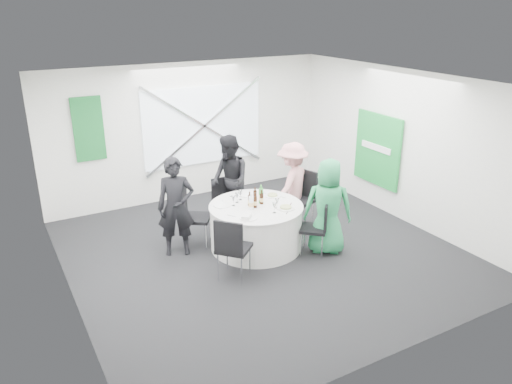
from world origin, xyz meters
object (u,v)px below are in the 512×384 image
banquet_table (256,227)px  chair_back (223,197)px  green_water_bottle (261,196)px  clear_water_bottle (251,203)px  chair_front_left (232,245)px  chair_back_right (302,194)px  chair_back_left (191,212)px  chair_front_right (319,224)px  person_man_back (229,180)px  person_woman_pink (292,184)px  person_woman_green (328,207)px  person_man_back_left (176,207)px

banquet_table → chair_back: (-0.02, 1.21, 0.11)m
green_water_bottle → chair_back: bearing=97.1°
banquet_table → clear_water_bottle: 0.52m
chair_front_left → clear_water_bottle: (0.69, 0.67, 0.28)m
chair_back_right → chair_front_left: size_ratio=1.03×
chair_back_left → green_water_bottle: green_water_bottle is taller
chair_back_right → chair_front_left: 2.34m
chair_front_right → chair_front_left: chair_front_left is taller
person_man_back → person_woman_pink: 1.15m
person_man_back → person_woman_green: 2.02m
chair_back_right → chair_back: bearing=-142.4°
banquet_table → person_man_back: bearing=86.1°
person_woman_green → clear_water_bottle: person_woman_green is taller
chair_back → person_woman_pink: size_ratio=0.54×
person_woman_green → chair_back_left: bearing=0.5°
chair_front_right → green_water_bottle: size_ratio=2.84×
person_man_back → green_water_bottle: 1.08m
person_man_back_left → person_woman_pink: (2.27, 0.07, -0.04)m
chair_back → chair_back_left: chair_back_left is taller
banquet_table → green_water_bottle: 0.53m
chair_back_left → chair_front_left: (0.06, -1.40, -0.01)m
chair_front_right → person_man_back_left: bearing=-77.7°
banquet_table → chair_back_left: size_ratio=1.54×
chair_back → chair_back_left: 1.06m
chair_back_right → person_man_back_left: person_man_back_left is taller
person_man_back_left → person_woman_pink: person_man_back_left is taller
chair_back → clear_water_bottle: clear_water_bottle is taller
chair_back → person_man_back: 0.36m
person_man_back_left → chair_front_left: bearing=-52.3°
chair_front_left → green_water_bottle: 1.30m
person_woman_green → green_water_bottle: 1.11m
chair_back_right → chair_front_right: bearing=-39.2°
person_woman_pink → banquet_table: bearing=-0.0°
person_man_back_left → clear_water_bottle: size_ratio=5.89×
green_water_bottle → clear_water_bottle: (-0.27, -0.15, -0.02)m
person_woman_pink → chair_back: bearing=-59.3°
chair_front_left → person_man_back_left: (-0.38, 1.22, 0.23)m
person_man_back_left → banquet_table: bearing=-0.0°
chair_back_left → person_woman_green: person_woman_green is taller
banquet_table → chair_front_left: size_ratio=1.55×
chair_back_left → chair_front_left: size_ratio=1.01×
person_man_back → person_woman_green: (0.87, -1.82, -0.04)m
chair_front_right → green_water_bottle: bearing=-97.2°
person_woman_pink → person_man_back_left: bearing=-24.6°
chair_back_left → green_water_bottle: size_ratio=3.15×
chair_front_right → clear_water_bottle: (-0.92, 0.61, 0.33)m
clear_water_bottle → person_woman_green: bearing=-28.5°
chair_front_right → chair_back: bearing=-115.1°
green_water_bottle → person_man_back: bearing=92.6°
clear_water_bottle → chair_back: bearing=84.4°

